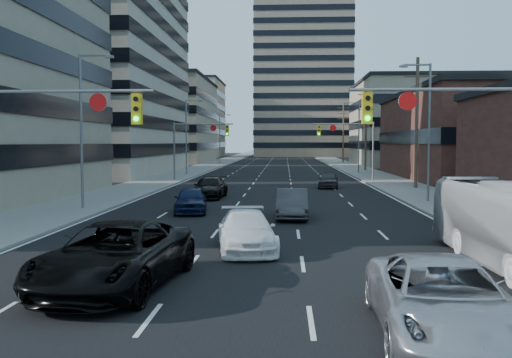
{
  "coord_description": "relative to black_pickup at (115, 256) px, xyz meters",
  "views": [
    {
      "loc": [
        1.21,
        -12.32,
        3.96
      ],
      "look_at": [
        -0.17,
        14.9,
        2.2
      ],
      "focal_mm": 40.0,
      "sensor_mm": 36.0,
      "label": 1
    }
  ],
  "objects": [
    {
      "name": "office_left_mid",
      "position": [
        -23.64,
        57.29,
        13.11
      ],
      "size": [
        26.0,
        34.0,
        28.0
      ],
      "primitive_type": "cube",
      "color": "#ADA089",
      "rests_on": "ground"
    },
    {
      "name": "streetlight_right_far",
      "position": [
        13.7,
        57.29,
        4.16
      ],
      "size": [
        2.03,
        0.22,
        9.0
      ],
      "color": "slate",
      "rests_on": "ground"
    },
    {
      "name": "ground",
      "position": [
        3.36,
        -2.71,
        -0.89
      ],
      "size": [
        400.0,
        400.0,
        0.0
      ],
      "primitive_type": "plane",
      "color": "black",
      "rests_on": "ground"
    },
    {
      "name": "sedan_blue",
      "position": [
        -0.68,
        16.5,
        -0.15
      ],
      "size": [
        2.27,
        4.52,
        1.48
      ],
      "primitive_type": "imported",
      "rotation": [
        0.0,
        0.0,
        0.12
      ],
      "color": "#0D1737",
      "rests_on": "ground"
    },
    {
      "name": "streetlight_left_near",
      "position": [
        -6.98,
        17.29,
        4.16
      ],
      "size": [
        2.03,
        0.22,
        9.0
      ],
      "color": "slate",
      "rests_on": "ground"
    },
    {
      "name": "sidewalk_left",
      "position": [
        -8.14,
        127.29,
        -0.82
      ],
      "size": [
        5.0,
        300.0,
        0.15
      ],
      "primitive_type": "cube",
      "color": "slate",
      "rests_on": "ground"
    },
    {
      "name": "bg_block_left",
      "position": [
        -24.64,
        137.29,
        9.11
      ],
      "size": [
        24.0,
        24.0,
        20.0
      ],
      "primitive_type": "cube",
      "color": "#ADA089",
      "rests_on": "ground"
    },
    {
      "name": "utility_pole_midblock",
      "position": [
        15.56,
        63.29,
        4.89
      ],
      "size": [
        2.2,
        0.28,
        11.0
      ],
      "color": "#4C3D2D",
      "rests_on": "ground"
    },
    {
      "name": "storefront_right_mid",
      "position": [
        27.36,
        47.29,
        3.61
      ],
      "size": [
        20.0,
        30.0,
        9.0
      ],
      "primitive_type": "cube",
      "color": "#472119",
      "rests_on": "ground"
    },
    {
      "name": "sedan_grey_right",
      "position": [
        8.34,
        34.36,
        -0.19
      ],
      "size": [
        2.1,
        4.3,
        1.41
      ],
      "primitive_type": "imported",
      "rotation": [
        0.0,
        0.0,
        -0.11
      ],
      "color": "#333335",
      "rests_on": "ground"
    },
    {
      "name": "streetlight_left_far",
      "position": [
        -6.98,
        87.29,
        4.16
      ],
      "size": [
        2.03,
        0.22,
        9.0
      ],
      "color": "slate",
      "rests_on": "ground"
    },
    {
      "name": "sedan_grey_center",
      "position": [
        4.96,
        14.53,
        -0.13
      ],
      "size": [
        1.67,
        4.63,
        1.52
      ],
      "primitive_type": "imported",
      "rotation": [
        0.0,
        0.0,
        -0.01
      ],
      "color": "#363639",
      "rests_on": "ground"
    },
    {
      "name": "white_van",
      "position": [
        3.18,
        5.61,
        -0.18
      ],
      "size": [
        2.66,
        5.16,
        1.43
      ],
      "primitive_type": "imported",
      "rotation": [
        0.0,
        0.0,
        0.14
      ],
      "color": "white",
      "rests_on": "ground"
    },
    {
      "name": "sidewalk_right",
      "position": [
        14.86,
        127.29,
        -0.82
      ],
      "size": [
        5.0,
        300.0,
        0.15
      ],
      "primitive_type": "cube",
      "color": "slate",
      "rests_on": "ground"
    },
    {
      "name": "apartment_tower",
      "position": [
        9.36,
        147.29,
        28.11
      ],
      "size": [
        26.0,
        26.0,
        58.0
      ],
      "primitive_type": "cube",
      "color": "gray",
      "rests_on": "ground"
    },
    {
      "name": "black_pickup",
      "position": [
        0.0,
        0.0,
        0.0
      ],
      "size": [
        3.63,
        6.69,
        1.78
      ],
      "primitive_type": "imported",
      "rotation": [
        0.0,
        0.0,
        -0.11
      ],
      "color": "black",
      "rests_on": "ground"
    },
    {
      "name": "streetlight_right_near",
      "position": [
        13.7,
        22.29,
        4.16
      ],
      "size": [
        2.03,
        0.22,
        9.0
      ],
      "color": "slate",
      "rests_on": "ground"
    },
    {
      "name": "streetlight_left_mid",
      "position": [
        -6.98,
        52.29,
        4.16
      ],
      "size": [
        2.03,
        0.22,
        9.0
      ],
      "color": "slate",
      "rests_on": "ground"
    },
    {
      "name": "office_left_far",
      "position": [
        -20.64,
        97.29,
        7.11
      ],
      "size": [
        20.0,
        30.0,
        16.0
      ],
      "primitive_type": "cube",
      "color": "gray",
      "rests_on": "ground"
    },
    {
      "name": "signal_far_right",
      "position": [
        11.04,
        42.28,
        3.41
      ],
      "size": [
        6.09,
        0.33,
        6.0
      ],
      "color": "slate",
      "rests_on": "ground"
    },
    {
      "name": "bg_block_right",
      "position": [
        35.36,
        127.29,
        5.11
      ],
      "size": [
        22.0,
        22.0,
        12.0
      ],
      "primitive_type": "cube",
      "color": "gray",
      "rests_on": "ground"
    },
    {
      "name": "signal_near_left",
      "position": [
        -4.09,
        5.28,
        3.44
      ],
      "size": [
        6.59,
        0.33,
        6.0
      ],
      "color": "slate",
      "rests_on": "ground"
    },
    {
      "name": "signal_far_left",
      "position": [
        -4.32,
        42.28,
        3.41
      ],
      "size": [
        6.09,
        0.33,
        6.0
      ],
      "color": "slate",
      "rests_on": "ground"
    },
    {
      "name": "road_surface",
      "position": [
        3.36,
        127.29,
        -0.88
      ],
      "size": [
        18.0,
        300.0,
        0.02
      ],
      "primitive_type": "cube",
      "color": "black",
      "rests_on": "ground"
    },
    {
      "name": "utility_pole_distant",
      "position": [
        15.56,
        93.29,
        4.89
      ],
      "size": [
        2.2,
        0.28,
        11.0
      ],
      "color": "#4C3D2D",
      "rests_on": "ground"
    },
    {
      "name": "utility_pole_block",
      "position": [
        15.56,
        33.29,
        4.89
      ],
      "size": [
        2.2,
        0.28,
        11.0
      ],
      "color": "#4C3D2D",
      "rests_on": "ground"
    },
    {
      "name": "office_right_far",
      "position": [
        28.36,
        85.29,
        6.11
      ],
      "size": [
        22.0,
        28.0,
        14.0
      ],
      "primitive_type": "cube",
      "color": "gray",
      "rests_on": "ground"
    },
    {
      "name": "silver_suv",
      "position": [
        7.76,
        -3.58,
        -0.09
      ],
      "size": [
        2.91,
        5.85,
        1.59
      ],
      "primitive_type": "imported",
      "rotation": [
        0.0,
        0.0,
        -0.05
      ],
      "color": "#AEAEB3",
      "rests_on": "ground"
    },
    {
      "name": "sedan_black_far",
      "position": [
        -0.73,
        24.86,
        -0.15
      ],
      "size": [
        2.32,
        5.19,
        1.48
      ],
      "primitive_type": "imported",
      "rotation": [
        0.0,
        0.0,
        -0.05
      ],
      "color": "black",
      "rests_on": "ground"
    },
    {
      "name": "signal_near_right",
      "position": [
        10.82,
        5.28,
        3.44
      ],
      "size": [
        6.59,
        0.33,
        6.0
      ],
      "color": "slate",
      "rests_on": "ground"
    }
  ]
}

